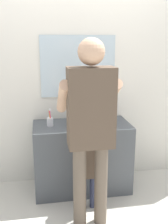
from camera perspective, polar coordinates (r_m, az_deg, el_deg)
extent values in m
plane|color=silver|center=(3.12, 0.49, -18.60)|extent=(14.00, 14.00, 0.00)
cube|color=silver|center=(3.23, -1.41, 8.28)|extent=(4.40, 0.08, 2.70)
cube|color=silver|center=(3.17, -1.28, 9.76)|extent=(0.88, 0.02, 0.71)
cube|color=#4C5156|center=(3.19, -0.46, -9.57)|extent=(1.11, 0.54, 0.81)
cylinder|color=silver|center=(3.00, -0.41, -1.74)|extent=(0.34, 0.34, 0.11)
cylinder|color=#B1B1AD|center=(3.00, -0.42, -1.64)|extent=(0.28, 0.28, 0.09)
cylinder|color=#B7BABF|center=(3.20, -1.05, -0.02)|extent=(0.03, 0.03, 0.18)
cylinder|color=#B7BABF|center=(3.13, -0.89, 1.12)|extent=(0.02, 0.12, 0.02)
cylinder|color=#B7BABF|center=(3.21, -2.28, -1.19)|extent=(0.04, 0.04, 0.05)
cylinder|color=#B7BABF|center=(3.23, 0.19, -1.08)|extent=(0.04, 0.04, 0.05)
cylinder|color=silver|center=(2.98, -7.31, -2.14)|extent=(0.07, 0.07, 0.09)
cylinder|color=orange|center=(2.95, -7.30, -1.26)|extent=(0.03, 0.01, 0.17)
cube|color=white|center=(2.93, -7.36, 0.53)|extent=(0.01, 0.02, 0.02)
cylinder|color=#E5387F|center=(2.95, -7.18, -1.24)|extent=(0.03, 0.02, 0.17)
cube|color=white|center=(2.93, -7.24, 0.54)|extent=(0.01, 0.02, 0.02)
cylinder|color=#B27FC6|center=(3.10, 6.51, -1.10)|extent=(0.06, 0.06, 0.13)
cylinder|color=#2D2D2D|center=(3.08, 6.55, 0.37)|extent=(0.02, 0.02, 0.03)
cylinder|color=#2D334C|center=(2.93, -0.02, -16.91)|extent=(0.06, 0.06, 0.36)
cylinder|color=#2D334C|center=(2.94, 1.79, -16.75)|extent=(0.06, 0.06, 0.36)
cube|color=brown|center=(2.77, 0.92, -10.87)|extent=(0.18, 0.10, 0.32)
sphere|color=#D8A884|center=(2.68, 0.94, -6.66)|extent=(0.10, 0.10, 0.10)
cylinder|color=#D8A884|center=(2.82, -1.41, -9.78)|extent=(0.04, 0.22, 0.17)
cylinder|color=#D8A884|center=(2.85, 2.60, -9.50)|extent=(0.04, 0.22, 0.17)
cylinder|color=#6B5B4C|center=(2.59, -0.93, -15.77)|extent=(0.12, 0.12, 0.81)
cylinder|color=#6B5B4C|center=(2.62, 3.63, -15.36)|extent=(0.12, 0.12, 0.81)
cube|color=brown|center=(2.31, 1.49, 0.89)|extent=(0.41, 0.23, 0.71)
sphere|color=#D8A884|center=(2.24, 1.57, 12.84)|extent=(0.23, 0.23, 0.23)
cylinder|color=#D8A884|center=(2.44, -4.49, 3.13)|extent=(0.10, 0.49, 0.39)
cylinder|color=#D8A884|center=(2.52, 5.67, 3.47)|extent=(0.10, 0.49, 0.39)
cylinder|color=blue|center=(2.74, 4.56, 0.44)|extent=(0.01, 0.14, 0.03)
cube|color=white|center=(2.80, 4.19, 1.06)|extent=(0.01, 0.02, 0.02)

